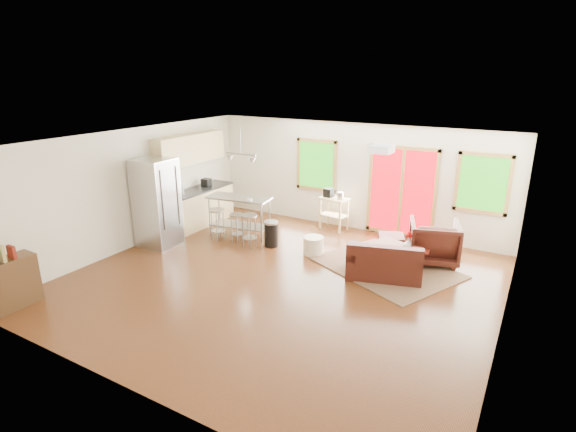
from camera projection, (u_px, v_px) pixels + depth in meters
The scene contains 29 objects.
floor at pixel (280, 282), 8.40m from camera, with size 7.50×7.00×0.02m, color #3B1E0D.
ceiling at pixel (279, 142), 7.60m from camera, with size 7.50×7.00×0.02m, color white.
back_wall at pixel (354, 177), 10.89m from camera, with size 7.50×0.02×2.60m, color silver.
left_wall at pixel (132, 189), 9.79m from camera, with size 0.02×7.00×2.60m, color silver.
right_wall at pixel (512, 257), 6.21m from camera, with size 0.02×7.00×2.60m, color silver.
front_wall at pixel (121, 297), 5.11m from camera, with size 7.50×0.02×2.60m, color silver.
window_left at pixel (316, 165), 11.27m from camera, with size 1.10×0.05×1.30m.
french_doors at pixel (401, 192), 10.34m from camera, with size 1.60×0.05×2.10m.
window_right at pixel (483, 184), 9.41m from camera, with size 1.10×0.05×1.30m.
rug at pixel (386, 267), 8.96m from camera, with size 2.54×1.95×0.03m, color #4D603E.
loveseat at pixel (384, 263), 8.47m from camera, with size 1.54×1.13×0.74m.
coffee_table at pixel (396, 249), 8.98m from camera, with size 1.18×0.95×0.41m.
armchair at pixel (434, 240), 9.10m from camera, with size 0.94×0.88×0.97m, color black.
ottoman at pixel (391, 243), 9.80m from camera, with size 0.53×0.53×0.35m, color black.
pouf at pixel (313, 245), 9.60m from camera, with size 0.44×0.44×0.38m, color white.
vase at pixel (409, 243), 8.83m from camera, with size 0.26×0.27×0.35m.
book at pixel (419, 245), 8.70m from camera, with size 0.20×0.03×0.27m, color maroon.
cabinets at pixel (195, 190), 11.17m from camera, with size 0.64×2.24×2.30m.
refrigerator at pixel (157, 203), 9.88m from camera, with size 0.84×0.80×1.96m.
island at pixel (239, 209), 10.58m from camera, with size 1.56×0.81×0.94m.
cup at pixel (250, 200), 10.02m from camera, with size 0.11×0.09×0.11m, color white.
bar_stool_a at pixel (217, 217), 10.29m from camera, with size 0.43×0.43×0.75m.
bar_stool_b at pixel (237, 221), 10.16m from camera, with size 0.38×0.38×0.68m.
bar_stool_c at pixel (249, 223), 9.84m from camera, with size 0.38×0.38×0.77m.
trash_can at pixel (271, 234), 10.01m from camera, with size 0.41×0.41×0.58m.
kitchen_cart at pixel (333, 202), 10.94m from camera, with size 0.73×0.54×1.03m.
bookshelf at pixel (6, 284), 7.30m from camera, with size 0.39×0.97×1.13m.
ceiling_flush at pixel (382, 149), 7.36m from camera, with size 0.35×0.35×0.12m, color white.
pendant_light at pixel (241, 159), 9.96m from camera, with size 0.80×0.18×0.79m.
Camera 1 is at (3.94, -6.52, 3.74)m, focal length 28.00 mm.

